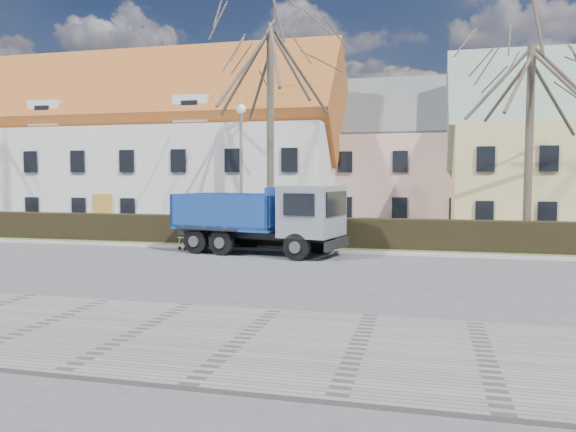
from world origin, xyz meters
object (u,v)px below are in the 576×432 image
(dump_truck, at_px, (253,218))
(cart_frame, at_px, (179,243))
(parked_car_a, at_px, (216,225))
(streetlight, at_px, (241,173))

(dump_truck, distance_m, cart_frame, 3.64)
(dump_truck, distance_m, parked_car_a, 7.07)
(streetlight, distance_m, cart_frame, 4.72)
(streetlight, xyz_separation_m, parked_car_a, (-2.29, 2.52, -2.73))
(streetlight, height_order, parked_car_a, streetlight)
(cart_frame, distance_m, parked_car_a, 5.67)
(cart_frame, xyz_separation_m, parked_car_a, (-0.47, 5.64, 0.31))
(dump_truck, bearing_deg, streetlight, 127.74)
(parked_car_a, bearing_deg, cart_frame, 164.86)
(dump_truck, relative_size, streetlight, 1.09)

